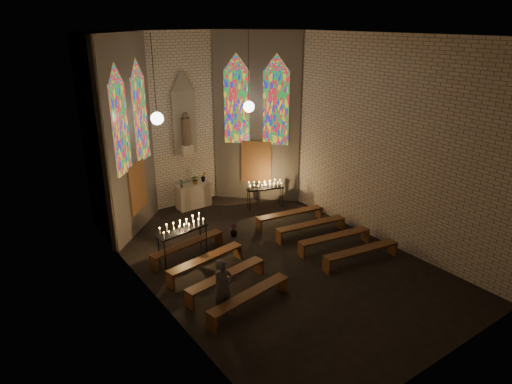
% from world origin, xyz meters
% --- Properties ---
extents(floor, '(12.00, 12.00, 0.00)m').
position_xyz_m(floor, '(0.00, 0.00, 0.00)').
color(floor, black).
rests_on(floor, ground).
extents(room, '(8.22, 12.43, 7.00)m').
position_xyz_m(room, '(-0.00, 3.37, 3.72)').
color(room, beige).
rests_on(room, ground).
extents(altar, '(1.40, 0.60, 1.00)m').
position_xyz_m(altar, '(0.00, 5.45, 0.50)').
color(altar, beige).
rests_on(altar, ground).
extents(flower_vase_left, '(0.21, 0.17, 0.34)m').
position_xyz_m(flower_vase_left, '(-0.55, 5.38, 1.17)').
color(flower_vase_left, '#4C723F').
rests_on(flower_vase_left, altar).
extents(flower_vase_center, '(0.43, 0.40, 0.38)m').
position_xyz_m(flower_vase_center, '(0.11, 5.42, 1.19)').
color(flower_vase_center, '#4C723F').
rests_on(flower_vase_center, altar).
extents(flower_vase_right, '(0.26, 0.22, 0.43)m').
position_xyz_m(flower_vase_right, '(0.55, 5.51, 1.22)').
color(flower_vase_right, '#4C723F').
rests_on(flower_vase_right, altar).
extents(aisle_flower_pot, '(0.28, 0.28, 0.47)m').
position_xyz_m(aisle_flower_pot, '(-0.11, 2.17, 0.23)').
color(aisle_flower_pot, '#4C723F').
rests_on(aisle_flower_pot, ground).
extents(votive_stand_left, '(1.80, 0.70, 1.29)m').
position_xyz_m(votive_stand_left, '(-2.34, 1.71, 1.11)').
color(votive_stand_left, black).
rests_on(votive_stand_left, ground).
extents(votive_stand_right, '(1.57, 0.80, 1.12)m').
position_xyz_m(votive_stand_right, '(2.35, 3.59, 0.96)').
color(votive_stand_right, black).
rests_on(votive_stand_right, ground).
extents(pew_left_0, '(2.73, 0.80, 0.52)m').
position_xyz_m(pew_left_0, '(-2.17, 1.75, 0.42)').
color(pew_left_0, '#512E17').
rests_on(pew_left_0, ground).
extents(pew_right_0, '(2.73, 0.80, 0.52)m').
position_xyz_m(pew_right_0, '(2.17, 1.75, 0.42)').
color(pew_right_0, '#512E17').
rests_on(pew_right_0, ground).
extents(pew_left_1, '(2.73, 0.80, 0.52)m').
position_xyz_m(pew_left_1, '(-2.17, 0.55, 0.42)').
color(pew_left_1, '#512E17').
rests_on(pew_left_1, ground).
extents(pew_right_1, '(2.73, 0.80, 0.52)m').
position_xyz_m(pew_right_1, '(2.17, 0.55, 0.42)').
color(pew_right_1, '#512E17').
rests_on(pew_right_1, ground).
extents(pew_left_2, '(2.73, 0.80, 0.52)m').
position_xyz_m(pew_left_2, '(-2.17, -0.65, 0.42)').
color(pew_left_2, '#512E17').
rests_on(pew_left_2, ground).
extents(pew_right_2, '(2.73, 0.80, 0.52)m').
position_xyz_m(pew_right_2, '(2.17, -0.65, 0.42)').
color(pew_right_2, '#512E17').
rests_on(pew_right_2, ground).
extents(pew_left_3, '(2.73, 0.80, 0.52)m').
position_xyz_m(pew_left_3, '(-2.17, -1.85, 0.42)').
color(pew_left_3, '#512E17').
rests_on(pew_left_3, ground).
extents(pew_right_3, '(2.73, 0.80, 0.52)m').
position_xyz_m(pew_right_3, '(2.17, -1.85, 0.42)').
color(pew_right_3, '#512E17').
rests_on(pew_right_3, ground).
extents(visitor, '(0.64, 0.46, 1.62)m').
position_xyz_m(visitor, '(-2.84, -1.60, 0.81)').
color(visitor, '#4A4953').
rests_on(visitor, ground).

